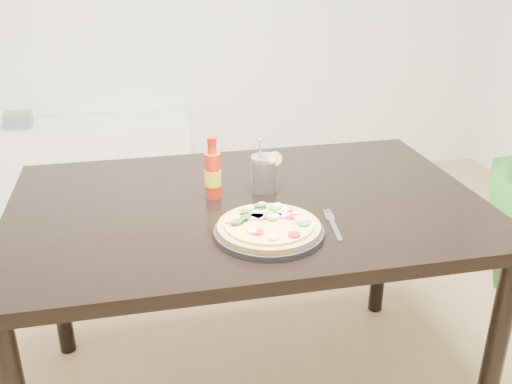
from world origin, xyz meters
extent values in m
cube|color=black|center=(-0.09, 0.25, 0.73)|extent=(1.40, 0.90, 0.04)
cylinder|color=black|center=(0.55, -0.14, 0.35)|extent=(0.06, 0.06, 0.71)
cylinder|color=black|center=(-0.73, 0.64, 0.35)|extent=(0.06, 0.06, 0.71)
cylinder|color=black|center=(0.55, 0.64, 0.35)|extent=(0.06, 0.06, 0.71)
cylinder|color=black|center=(-0.08, 0.03, 0.76)|extent=(0.29, 0.29, 0.02)
cylinder|color=tan|center=(-0.08, 0.03, 0.77)|extent=(0.27, 0.27, 0.01)
cylinder|color=#FAC26D|center=(-0.08, 0.03, 0.78)|extent=(0.24, 0.24, 0.01)
cube|color=pink|center=(-0.04, 0.06, 0.79)|extent=(0.05, 0.05, 0.01)
cube|color=pink|center=(-0.17, 0.05, 0.79)|extent=(0.05, 0.05, 0.01)
cube|color=pink|center=(-0.11, 0.06, 0.79)|extent=(0.05, 0.04, 0.01)
cube|color=pink|center=(-0.10, 0.06, 0.79)|extent=(0.05, 0.05, 0.01)
cube|color=pink|center=(0.01, 0.02, 0.79)|extent=(0.04, 0.04, 0.01)
cube|color=pink|center=(-0.06, 0.05, 0.79)|extent=(0.05, 0.05, 0.01)
cylinder|color=red|center=(-0.10, 0.05, 0.79)|extent=(0.03, 0.03, 0.01)
cylinder|color=red|center=(-0.04, -0.06, 0.79)|extent=(0.03, 0.03, 0.01)
cylinder|color=red|center=(-0.02, 0.08, 0.79)|extent=(0.03, 0.03, 0.01)
cylinder|color=red|center=(0.01, 0.03, 0.79)|extent=(0.03, 0.03, 0.01)
cylinder|color=red|center=(-0.02, 0.04, 0.79)|extent=(0.03, 0.03, 0.01)
cylinder|color=red|center=(-0.12, -0.03, 0.79)|extent=(0.03, 0.03, 0.01)
cylinder|color=#32802A|center=(-0.07, 0.04, 0.79)|extent=(0.03, 0.03, 0.01)
cylinder|color=#32802A|center=(-0.08, 0.12, 0.79)|extent=(0.03, 0.03, 0.01)
cylinder|color=#32802A|center=(-0.05, 0.10, 0.79)|extent=(0.03, 0.03, 0.01)
cylinder|color=#32802A|center=(0.00, -0.01, 0.79)|extent=(0.03, 0.03, 0.01)
ellipsoid|color=white|center=(-0.08, 0.13, 0.79)|extent=(0.03, 0.03, 0.01)
ellipsoid|color=white|center=(-0.04, 0.11, 0.79)|extent=(0.03, 0.03, 0.01)
ellipsoid|color=white|center=(-0.14, -0.02, 0.79)|extent=(0.03, 0.03, 0.01)
ellipsoid|color=white|center=(-0.06, 0.05, 0.79)|extent=(0.03, 0.03, 0.01)
ellipsoid|color=white|center=(-0.09, -0.06, 0.79)|extent=(0.03, 0.03, 0.01)
ellipsoid|color=white|center=(-0.02, 0.08, 0.79)|extent=(0.03, 0.03, 0.01)
ellipsoid|color=#206718|center=(-0.17, 0.03, 0.80)|extent=(0.05, 0.03, 0.00)
ellipsoid|color=#206718|center=(-0.14, 0.05, 0.80)|extent=(0.05, 0.04, 0.00)
ellipsoid|color=#206718|center=(-0.13, 0.09, 0.80)|extent=(0.04, 0.03, 0.00)
ellipsoid|color=#206718|center=(-0.09, 0.11, 0.80)|extent=(0.04, 0.03, 0.00)
cylinder|color=red|center=(-0.19, 0.30, 0.82)|extent=(0.06, 0.06, 0.14)
cylinder|color=yellow|center=(-0.19, 0.30, 0.81)|extent=(0.05, 0.05, 0.05)
cylinder|color=red|center=(-0.19, 0.30, 0.90)|extent=(0.03, 0.03, 0.03)
cylinder|color=red|center=(-0.19, 0.30, 0.93)|extent=(0.03, 0.03, 0.02)
cylinder|color=black|center=(-0.03, 0.32, 0.80)|extent=(0.08, 0.08, 0.10)
cylinder|color=silver|center=(-0.03, 0.32, 0.81)|extent=(0.08, 0.08, 0.11)
cylinder|color=#F2E059|center=(0.00, 0.30, 0.86)|extent=(0.04, 0.01, 0.04)
cylinder|color=#B2B2B7|center=(-0.04, 0.33, 0.84)|extent=(0.03, 0.06, 0.17)
cube|color=silver|center=(0.10, 0.01, 0.75)|extent=(0.03, 0.12, 0.00)
cube|color=silver|center=(0.11, 0.09, 0.75)|extent=(0.03, 0.04, 0.00)
cube|color=silver|center=(0.10, 0.12, 0.75)|extent=(0.01, 0.03, 0.00)
cube|color=silver|center=(0.11, 0.12, 0.75)|extent=(0.01, 0.03, 0.00)
cube|color=silver|center=(0.12, 0.12, 0.75)|extent=(0.01, 0.03, 0.00)
cube|color=silver|center=(0.12, 0.12, 0.75)|extent=(0.01, 0.03, 0.00)
cube|color=white|center=(-0.80, 2.07, 0.25)|extent=(1.40, 0.34, 0.50)
cube|color=slate|center=(-1.05, 2.05, 0.51)|extent=(0.14, 0.12, 0.01)
cube|color=slate|center=(-1.05, 2.05, 0.52)|extent=(0.14, 0.12, 0.01)
cube|color=slate|center=(-1.05, 2.05, 0.53)|extent=(0.14, 0.12, 0.01)
cube|color=slate|center=(-1.05, 2.05, 0.54)|extent=(0.14, 0.12, 0.01)
cube|color=slate|center=(-1.05, 2.05, 0.55)|extent=(0.14, 0.12, 0.01)
cube|color=slate|center=(-1.05, 2.05, 0.56)|extent=(0.14, 0.12, 0.01)
cube|color=slate|center=(-1.05, 2.05, 0.57)|extent=(0.14, 0.12, 0.01)
cube|color=slate|center=(-1.05, 2.05, 0.58)|extent=(0.14, 0.12, 0.01)
camera|label=1|loc=(-0.40, -1.27, 1.46)|focal=40.00mm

